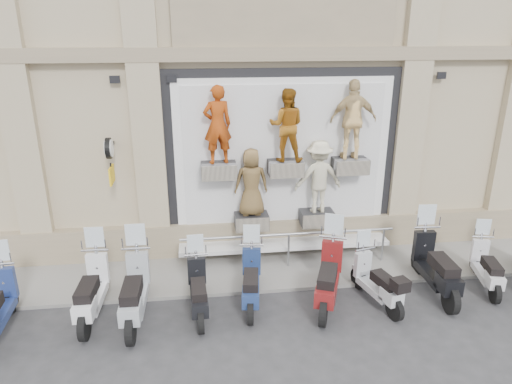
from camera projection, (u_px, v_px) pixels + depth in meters
ground at (308, 319)px, 8.95m from camera, size 90.00×90.00×0.00m
sidewalk at (287, 265)px, 10.90m from camera, size 16.00×2.20×0.08m
building at (260, 7)px, 13.48m from camera, size 14.00×8.60×12.00m
shop_vitrine at (289, 162)px, 10.71m from camera, size 5.60×0.83×4.30m
guard_rail at (288, 251)px, 10.66m from camera, size 5.06×0.10×0.93m
clock_sign_bracket at (110, 155)px, 9.85m from camera, size 0.10×0.80×1.02m
scooter_b at (90, 280)px, 8.77m from camera, size 0.64×2.01×1.62m
scooter_c at (134, 280)px, 8.68m from camera, size 0.64×2.12×1.72m
scooter_d at (198, 281)px, 8.91m from camera, size 0.60×1.80×1.44m
scooter_e at (251, 271)px, 9.19m from camera, size 0.79×1.91×1.51m
scooter_f at (329, 266)px, 9.17m from camera, size 1.35×2.19×1.72m
scooter_g at (378, 273)px, 9.24m from camera, size 0.91×1.80×1.41m
scooter_h at (437, 255)px, 9.59m from camera, size 0.74×2.18×1.75m
scooter_i at (488, 259)px, 9.83m from camera, size 0.90×1.77×1.38m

